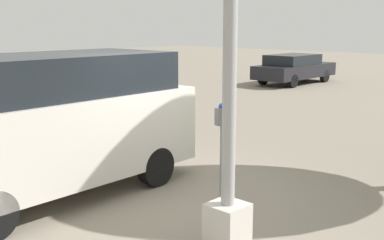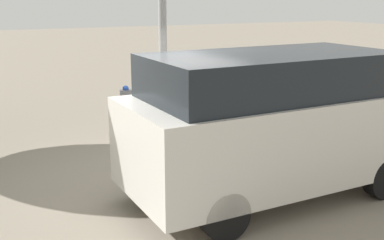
{
  "view_description": "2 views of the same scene",
  "coord_description": "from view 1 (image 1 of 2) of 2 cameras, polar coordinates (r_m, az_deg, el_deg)",
  "views": [
    {
      "loc": [
        5.22,
        5.13,
        2.68
      ],
      "look_at": [
        -0.02,
        0.16,
        1.25
      ],
      "focal_mm": 45.0,
      "sensor_mm": 36.0,
      "label": 1
    },
    {
      "loc": [
        -2.82,
        -7.3,
        3.04
      ],
      "look_at": [
        0.58,
        -0.39,
        1.05
      ],
      "focal_mm": 45.0,
      "sensor_mm": 36.0,
      "label": 2
    }
  ],
  "objects": [
    {
      "name": "parked_van",
      "position": [
        7.81,
        -16.39,
        -0.15
      ],
      "size": [
        4.67,
        2.12,
        2.23
      ],
      "rotation": [
        0.0,
        0.0,
        0.03
      ],
      "color": "beige",
      "rests_on": "ground"
    },
    {
      "name": "lamp_post",
      "position": [
        5.58,
        4.44,
        2.83
      ],
      "size": [
        0.44,
        0.44,
        5.64
      ],
      "color": "beige",
      "rests_on": "ground"
    },
    {
      "name": "car_distant",
      "position": [
        22.8,
        12.03,
        6.05
      ],
      "size": [
        4.6,
        1.78,
        1.35
      ],
      "rotation": [
        0.0,
        0.0,
        3.15
      ],
      "color": "black",
      "rests_on": "ground"
    },
    {
      "name": "parking_meter_near",
      "position": [
        7.27,
        3.56,
        -1.11
      ],
      "size": [
        0.22,
        0.16,
        1.53
      ],
      "rotation": [
        0.0,
        0.0,
        -0.25
      ],
      "color": "gray",
      "rests_on": "ground"
    },
    {
      "name": "ground_plane",
      "position": [
        7.79,
        -0.94,
        -8.88
      ],
      "size": [
        80.0,
        80.0,
        0.0
      ],
      "primitive_type": "plane",
      "color": "gray"
    }
  ]
}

